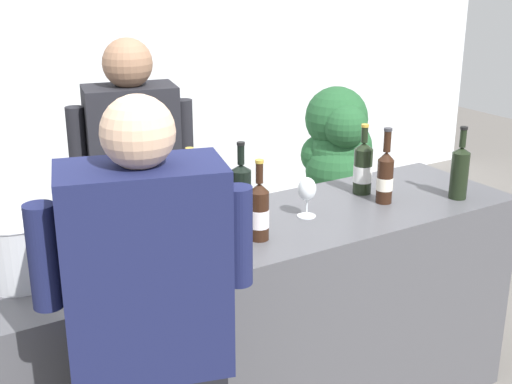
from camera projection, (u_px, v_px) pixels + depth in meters
The scene contains 12 objects.
wall_back at pixel (48, 46), 4.66m from camera, with size 8.00×0.10×2.80m, color silver.
counter at pixel (244, 337), 2.87m from camera, with size 2.52×0.64×0.96m, color #4C4C51.
wine_bottle_0 at pixel (259, 211), 2.60m from camera, with size 0.08×0.08×0.32m.
wine_bottle_1 at pixel (460, 171), 3.03m from camera, with size 0.08×0.08×0.33m.
wine_bottle_2 at pixel (241, 193), 2.76m from camera, with size 0.08×0.08×0.33m.
wine_bottle_3 at pixel (191, 197), 2.71m from camera, with size 0.08×0.08×0.33m.
wine_bottle_4 at pixel (385, 176), 2.98m from camera, with size 0.07×0.07×0.33m.
wine_bottle_5 at pixel (363, 168), 3.10m from camera, with size 0.09×0.09×0.32m.
wine_glass at pixel (307, 191), 2.82m from camera, with size 0.08×0.08×0.17m.
ice_bucket at pixel (18, 251), 2.25m from camera, with size 0.24×0.24×0.22m.
person_server at pixel (137, 221), 3.21m from camera, with size 0.55×0.32×1.66m.
potted_shrub at pixel (337, 155), 4.63m from camera, with size 0.48×0.50×1.17m.
Camera 1 is at (-1.27, -2.17, 2.00)m, focal length 48.40 mm.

